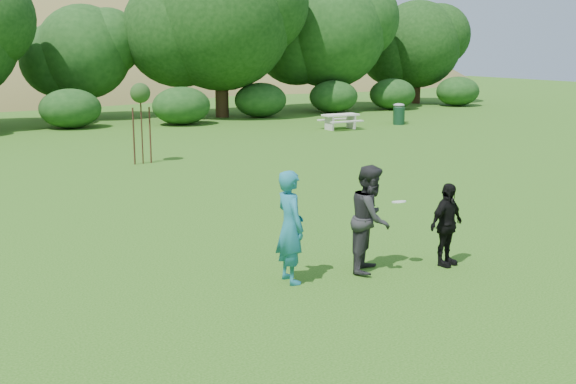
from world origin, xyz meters
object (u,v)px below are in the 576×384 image
at_px(player_teal, 290,227).
at_px(picnic_table, 340,119).
at_px(player_grey, 371,218).
at_px(player_black, 447,225).
at_px(trash_can_near, 399,116).
at_px(sapling, 140,95).
at_px(trash_can_lidded, 399,113).

height_order(player_teal, picnic_table, player_teal).
distance_m(player_teal, player_grey, 1.64).
height_order(player_black, trash_can_near, player_black).
bearing_deg(sapling, player_black, -85.46).
bearing_deg(trash_can_near, trash_can_lidded, 52.67).
height_order(player_teal, player_black, player_teal).
xyz_separation_m(player_black, picnic_table, (10.74, 19.54, -0.29)).
bearing_deg(player_teal, trash_can_near, -38.50).
distance_m(player_grey, trash_can_near, 25.13).
xyz_separation_m(player_grey, sapling, (0.30, 13.96, 1.41)).
height_order(player_grey, picnic_table, player_grey).
height_order(player_teal, player_grey, player_teal).
bearing_deg(picnic_table, player_black, -118.79).
height_order(player_teal, trash_can_near, player_teal).
distance_m(player_grey, sapling, 14.04).
height_order(player_grey, trash_can_lidded, player_grey).
distance_m(player_teal, player_black, 3.16).
bearing_deg(sapling, player_grey, -91.24).
height_order(player_teal, trash_can_lidded, player_teal).
bearing_deg(picnic_table, player_grey, -122.58).
bearing_deg(sapling, picnic_table, 23.24).
distance_m(sapling, trash_can_lidded, 17.41).
bearing_deg(player_teal, sapling, -3.76).
bearing_deg(picnic_table, sapling, -156.76).
bearing_deg(player_black, picnic_table, 47.27).
height_order(sapling, picnic_table, sapling).
xyz_separation_m(player_black, sapling, (-1.14, 14.43, 1.61)).
relative_size(player_grey, picnic_table, 1.12).
xyz_separation_m(player_teal, trash_can_near, (17.69, 19.14, -0.57)).
height_order(player_grey, trash_can_near, player_grey).
bearing_deg(player_grey, player_teal, 130.41).
bearing_deg(player_grey, trash_can_lidded, 7.07).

